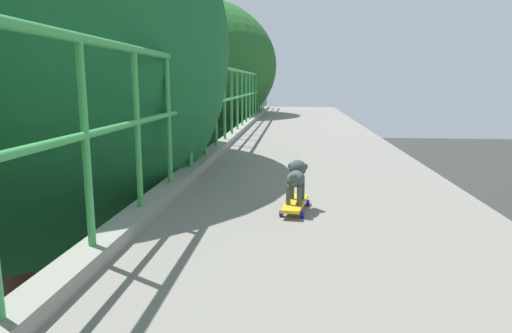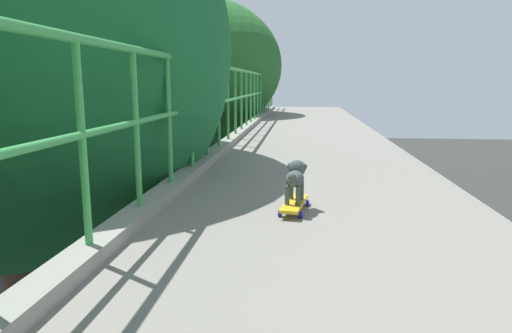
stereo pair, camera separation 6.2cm
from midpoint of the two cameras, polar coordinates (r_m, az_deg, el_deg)
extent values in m
cube|color=slate|center=(3.09, 8.84, -13.72)|extent=(2.82, 33.47, 0.49)
cube|color=gray|center=(3.20, -16.30, -7.54)|extent=(0.20, 31.80, 0.09)
cylinder|color=green|center=(3.06, -17.48, 14.37)|extent=(0.06, 31.80, 0.06)
cylinder|color=green|center=(3.07, -16.95, 4.67)|extent=(0.04, 31.80, 0.04)
cylinder|color=green|center=(2.69, -20.28, 2.50)|extent=(0.04, 0.04, 1.15)
cylinder|color=green|center=(3.46, -14.25, 4.45)|extent=(0.04, 0.04, 1.15)
cylinder|color=green|center=(4.25, -10.42, 5.66)|extent=(0.04, 0.04, 1.15)
cylinder|color=green|center=(5.06, -7.79, 6.47)|extent=(0.04, 0.04, 1.15)
cylinder|color=green|center=(5.87, -5.88, 7.05)|extent=(0.04, 0.04, 1.15)
cylinder|color=green|center=(6.69, -4.44, 7.49)|extent=(0.04, 0.04, 1.15)
cylinder|color=green|center=(7.52, -3.30, 7.82)|extent=(0.04, 0.04, 1.15)
cylinder|color=green|center=(8.34, -2.40, 8.09)|extent=(0.04, 0.04, 1.15)
cylinder|color=green|center=(9.17, -1.65, 8.31)|extent=(0.04, 0.04, 1.15)
cylinder|color=green|center=(10.00, -1.03, 8.49)|extent=(0.04, 0.04, 1.15)
cylinder|color=green|center=(10.83, -0.50, 8.64)|extent=(0.04, 0.04, 1.15)
cylinder|color=green|center=(11.66, -0.05, 8.77)|extent=(0.04, 0.04, 1.15)
cylinder|color=green|center=(12.49, 0.35, 8.88)|extent=(0.04, 0.04, 1.15)
cylinder|color=green|center=(13.32, 0.69, 8.98)|extent=(0.04, 0.04, 1.15)
cylinder|color=green|center=(14.16, 0.99, 9.06)|extent=(0.04, 0.04, 1.15)
cylinder|color=green|center=(14.99, 1.26, 9.14)|extent=(0.04, 0.04, 1.15)
cylinder|color=green|center=(15.82, 1.51, 9.21)|extent=(0.04, 0.04, 1.15)
cylinder|color=green|center=(16.66, 1.72, 9.27)|extent=(0.04, 0.04, 1.15)
cylinder|color=green|center=(17.49, 1.92, 9.32)|extent=(0.04, 0.04, 1.15)
cylinder|color=green|center=(18.33, 2.10, 9.37)|extent=(0.04, 0.04, 1.15)
cylinder|color=black|center=(16.00, -28.72, -17.06)|extent=(0.21, 0.68, 0.68)
cube|color=beige|center=(27.43, -15.07, -1.61)|extent=(2.56, 11.84, 3.10)
cube|color=black|center=(27.32, -15.13, -0.49)|extent=(2.58, 10.90, 0.70)
cylinder|color=black|center=(31.17, -10.15, -2.52)|extent=(0.28, 0.96, 0.96)
cylinder|color=black|center=(31.93, -14.41, -2.38)|extent=(0.28, 0.96, 0.96)
cylinder|color=black|center=(24.38, -14.91, -6.38)|extent=(0.28, 0.96, 0.96)
cylinder|color=black|center=(25.34, -20.15, -6.03)|extent=(0.28, 0.96, 0.96)
ellipsoid|color=#1B6432|center=(6.52, -28.97, 12.75)|extent=(5.63, 5.63, 5.43)
cylinder|color=#484028|center=(15.76, -6.66, -4.96)|extent=(0.47, 0.47, 6.44)
ellipsoid|color=#246127|center=(15.20, -7.04, 12.37)|extent=(5.36, 5.36, 4.34)
cylinder|color=brown|center=(19.53, -4.49, -4.48)|extent=(0.52, 0.52, 4.74)
ellipsoid|color=#236A2F|center=(18.93, -4.64, 5.77)|extent=(4.05, 4.05, 3.40)
cube|color=gold|center=(3.66, 5.32, -4.60)|extent=(0.22, 0.56, 0.02)
cylinder|color=#161AAD|center=(3.83, 6.92, -4.55)|extent=(0.03, 0.06, 0.05)
cylinder|color=#161AAD|center=(3.85, 4.54, -4.41)|extent=(0.03, 0.06, 0.05)
cylinder|color=#161AAD|center=(3.49, 6.15, -6.03)|extent=(0.03, 0.06, 0.05)
cylinder|color=#161AAD|center=(3.52, 3.54, -5.86)|extent=(0.03, 0.06, 0.05)
cylinder|color=#3E4946|center=(3.72, 6.22, -3.01)|extent=(0.04, 0.04, 0.15)
cylinder|color=#3E4946|center=(3.73, 4.92, -2.94)|extent=(0.04, 0.04, 0.15)
cylinder|color=#3E4946|center=(3.54, 5.78, -3.69)|extent=(0.04, 0.04, 0.15)
cylinder|color=#3E4946|center=(3.55, 4.42, -3.62)|extent=(0.04, 0.04, 0.15)
ellipsoid|color=#3E4946|center=(3.61, 5.37, -1.55)|extent=(0.18, 0.27, 0.13)
sphere|color=#3E4946|center=(3.70, 5.64, -0.25)|extent=(0.14, 0.14, 0.14)
ellipsoid|color=#4A4740|center=(3.76, 5.79, -0.23)|extent=(0.06, 0.07, 0.04)
sphere|color=#3E4946|center=(3.69, 6.45, -0.02)|extent=(0.06, 0.06, 0.06)
sphere|color=#3E4946|center=(3.70, 4.85, 0.06)|extent=(0.06, 0.06, 0.06)
sphere|color=#3E4946|center=(3.47, 5.04, -1.35)|extent=(0.06, 0.06, 0.06)
camera|label=1|loc=(0.03, -89.56, 0.08)|focal=31.95mm
camera|label=2|loc=(0.03, 90.44, -0.08)|focal=31.95mm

